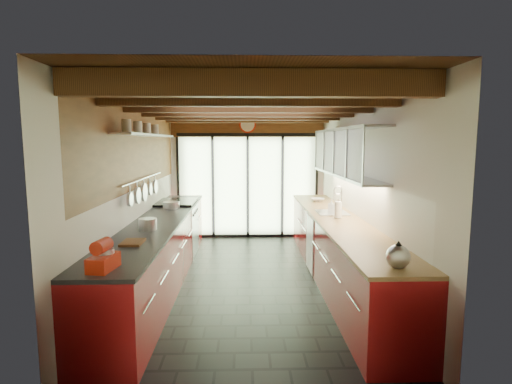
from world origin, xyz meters
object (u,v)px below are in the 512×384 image
at_px(paper_towel, 338,210).
at_px(soap_bottle, 331,206).
at_px(bowl, 318,200).
at_px(kettle, 398,255).
at_px(stand_mixer, 103,257).

bearing_deg(paper_towel, soap_bottle, 90.00).
xyz_separation_m(paper_towel, bowl, (0.00, 1.60, -0.09)).
distance_m(kettle, soap_bottle, 2.69).
distance_m(stand_mixer, bowl, 4.60).
distance_m(paper_towel, bowl, 1.60).
xyz_separation_m(kettle, paper_towel, (0.00, 2.24, 0.01)).
bearing_deg(stand_mixer, paper_towel, 41.37).
xyz_separation_m(paper_towel, soap_bottle, (0.00, 0.45, -0.01)).
height_order(paper_towel, soap_bottle, paper_towel).
height_order(stand_mixer, bowl, stand_mixer).
relative_size(paper_towel, bowl, 1.16).
relative_size(kettle, soap_bottle, 1.27).
relative_size(kettle, paper_towel, 0.93).
distance_m(stand_mixer, paper_towel, 3.38).
bearing_deg(paper_towel, kettle, -90.00).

